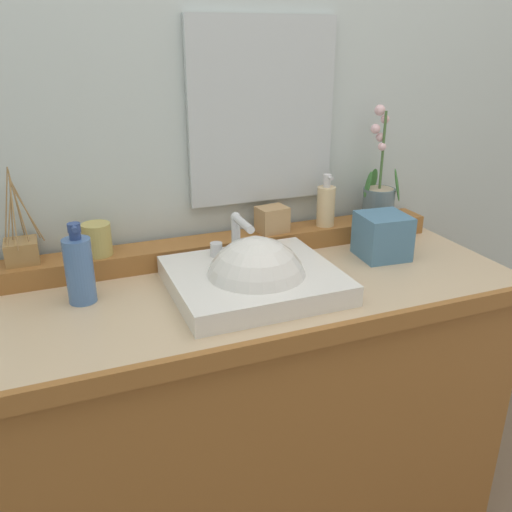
{
  "coord_description": "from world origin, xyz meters",
  "views": [
    {
      "loc": [
        -0.47,
        -1.17,
        1.46
      ],
      "look_at": [
        -0.01,
        -0.01,
        0.96
      ],
      "focal_mm": 38.08,
      "sensor_mm": 36.0,
      "label": 1
    }
  ],
  "objects": [
    {
      "name": "soap_dispenser",
      "position": [
        0.3,
        0.2,
        1.0
      ],
      "size": [
        0.05,
        0.06,
        0.16
      ],
      "color": "beige",
      "rests_on": "back_ledge"
    },
    {
      "name": "wall_back",
      "position": [
        0.0,
        0.38,
        1.31
      ],
      "size": [
        3.17,
        0.2,
        2.62
      ],
      "primitive_type": "cube",
      "color": "silver",
      "rests_on": "ground"
    },
    {
      "name": "lotion_bottle",
      "position": [
        -0.43,
        0.06,
        0.96
      ],
      "size": [
        0.07,
        0.07,
        0.2
      ],
      "color": "#4B72AD",
      "rests_on": "vanity_cabinet"
    },
    {
      "name": "tissue_box",
      "position": [
        0.39,
        0.04,
        0.94
      ],
      "size": [
        0.14,
        0.14,
        0.13
      ],
      "primitive_type": "cube",
      "rotation": [
        0.0,
        0.0,
        -0.08
      ],
      "color": "teal",
      "rests_on": "vanity_cabinet"
    },
    {
      "name": "reed_diffuser",
      "position": [
        -0.55,
        0.23,
        0.97
      ],
      "size": [
        0.1,
        0.1,
        0.24
      ],
      "color": "#9D7542",
      "rests_on": "back_ledge"
    },
    {
      "name": "back_ledge",
      "position": [
        0.0,
        0.21,
        0.91
      ],
      "size": [
        1.27,
        0.1,
        0.06
      ],
      "primitive_type": "cube",
      "color": "#97602D",
      "rests_on": "vanity_cabinet"
    },
    {
      "name": "vanity_cabinet",
      "position": [
        0.0,
        -0.0,
        0.44
      ],
      "size": [
        1.34,
        0.56,
        0.88
      ],
      "color": "#97602D",
      "rests_on": "ground"
    },
    {
      "name": "tumbler_cup",
      "position": [
        -0.37,
        0.21,
        0.98
      ],
      "size": [
        0.07,
        0.07,
        0.09
      ],
      "primitive_type": "cylinder",
      "color": "tan",
      "rests_on": "back_ledge"
    },
    {
      "name": "trinket_box",
      "position": [
        0.13,
        0.21,
        0.97
      ],
      "size": [
        0.09,
        0.08,
        0.07
      ],
      "primitive_type": "cube",
      "rotation": [
        0.0,
        0.0,
        0.12
      ],
      "color": "tan",
      "rests_on": "back_ledge"
    },
    {
      "name": "potted_plant",
      "position": [
        0.48,
        0.2,
        1.01
      ],
      "size": [
        0.11,
        0.11,
        0.35
      ],
      "color": "slate",
      "rests_on": "back_ledge"
    },
    {
      "name": "sink_basin",
      "position": [
        -0.03,
        -0.04,
        0.89
      ],
      "size": [
        0.4,
        0.36,
        0.28
      ],
      "color": "white",
      "rests_on": "vanity_cabinet"
    },
    {
      "name": "mirror",
      "position": [
        0.12,
        0.27,
        1.27
      ],
      "size": [
        0.43,
        0.02,
        0.51
      ],
      "primitive_type": "cube",
      "color": "silver"
    }
  ]
}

